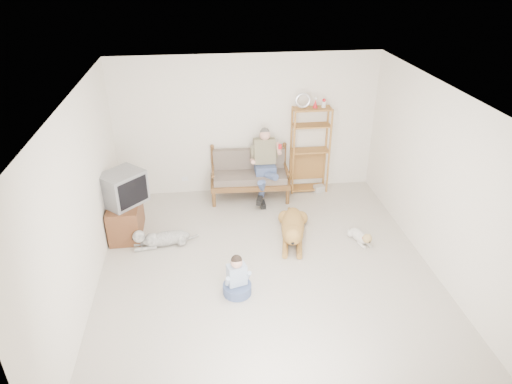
{
  "coord_description": "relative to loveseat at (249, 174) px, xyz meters",
  "views": [
    {
      "loc": [
        -0.85,
        -5.46,
        4.32
      ],
      "look_at": [
        -0.05,
        1.0,
        0.84
      ],
      "focal_mm": 32.0,
      "sensor_mm": 36.0,
      "label": 1
    }
  ],
  "objects": [
    {
      "name": "shaggy_dog",
      "position": [
        -1.64,
        -1.52,
        -0.35
      ],
      "size": [
        1.12,
        0.39,
        0.33
      ],
      "rotation": [
        0.0,
        0.0,
        -1.41
      ],
      "color": "white",
      "rests_on": "ground"
    },
    {
      "name": "floor",
      "position": [
        -0.0,
        -2.43,
        -0.49
      ],
      "size": [
        5.5,
        5.5,
        0.0
      ],
      "primitive_type": "plane",
      "color": "beige",
      "rests_on": "ground"
    },
    {
      "name": "wall_right",
      "position": [
        2.5,
        -2.43,
        0.86
      ],
      "size": [
        0.0,
        5.5,
        5.5
      ],
      "primitive_type": "plane",
      "rotation": [
        1.57,
        0.0,
        -1.57
      ],
      "color": "silver",
      "rests_on": "ground"
    },
    {
      "name": "child",
      "position": [
        -0.49,
        -2.84,
        -0.25
      ],
      "size": [
        0.41,
        0.41,
        0.64
      ],
      "rotation": [
        0.0,
        0.0,
        0.28
      ],
      "color": "#45557F",
      "rests_on": "ground"
    },
    {
      "name": "etagere",
      "position": [
        1.2,
        0.12,
        0.4
      ],
      "size": [
        0.76,
        0.33,
        2.01
      ],
      "color": "#A27133",
      "rests_on": "ground"
    },
    {
      "name": "book_stack",
      "position": [
        1.41,
        0.02,
        -0.42
      ],
      "size": [
        0.23,
        0.19,
        0.13
      ],
      "primitive_type": "cube",
      "rotation": [
        0.0,
        0.0,
        0.22
      ],
      "color": "silver",
      "rests_on": "ground"
    },
    {
      "name": "wall_left",
      "position": [
        -2.5,
        -2.43,
        0.86
      ],
      "size": [
        0.0,
        5.5,
        5.5
      ],
      "primitive_type": "plane",
      "rotation": [
        1.57,
        0.0,
        1.57
      ],
      "color": "silver",
      "rests_on": "ground"
    },
    {
      "name": "wall_back",
      "position": [
        -0.0,
        0.32,
        0.86
      ],
      "size": [
        5.0,
        0.0,
        5.0
      ],
      "primitive_type": "plane",
      "rotation": [
        1.57,
        0.0,
        0.0
      ],
      "color": "silver",
      "rests_on": "ground"
    },
    {
      "name": "man",
      "position": [
        0.27,
        -0.19,
        0.16
      ],
      "size": [
        0.53,
        0.76,
        1.23
      ],
      "color": "#45557F",
      "rests_on": "loveseat"
    },
    {
      "name": "tv_stand",
      "position": [
        -2.23,
        -1.08,
        -0.19
      ],
      "size": [
        0.51,
        0.9,
        0.6
      ],
      "rotation": [
        0.0,
        0.0,
        0.01
      ],
      "color": "brown",
      "rests_on": "ground"
    },
    {
      "name": "golden_retriever",
      "position": [
        0.56,
        -1.58,
        -0.29
      ],
      "size": [
        0.6,
        1.56,
        0.48
      ],
      "rotation": [
        0.0,
        0.0,
        -0.2
      ],
      "color": "#AF843C",
      "rests_on": "ground"
    },
    {
      "name": "wall_front",
      "position": [
        -0.0,
        -5.18,
        0.86
      ],
      "size": [
        5.0,
        0.0,
        5.0
      ],
      "primitive_type": "plane",
      "rotation": [
        -1.57,
        0.0,
        0.0
      ],
      "color": "silver",
      "rests_on": "ground"
    },
    {
      "name": "terrier",
      "position": [
        1.66,
        -1.83,
        -0.38
      ],
      "size": [
        0.3,
        0.65,
        0.25
      ],
      "rotation": [
        0.0,
        0.0,
        0.26
      ],
      "color": "silver",
      "rests_on": "ground"
    },
    {
      "name": "ceiling",
      "position": [
        -0.0,
        -2.43,
        2.21
      ],
      "size": [
        5.5,
        5.5,
        0.0
      ],
      "primitive_type": "plane",
      "rotation": [
        3.14,
        0.0,
        0.0
      ],
      "color": "white",
      "rests_on": "ground"
    },
    {
      "name": "crt_tv",
      "position": [
        -2.2,
        -1.08,
        0.39
      ],
      "size": [
        0.84,
        0.84,
        0.55
      ],
      "rotation": [
        0.0,
        0.0,
        -0.77
      ],
      "color": "slate",
      "rests_on": "tv_stand"
    },
    {
      "name": "wall_outlet",
      "position": [
        -1.25,
        0.31,
        -0.19
      ],
      "size": [
        0.12,
        0.02,
        0.08
      ],
      "primitive_type": "cube",
      "color": "white",
      "rests_on": "ground"
    },
    {
      "name": "loveseat",
      "position": [
        0.0,
        0.0,
        0.0
      ],
      "size": [
        1.53,
        0.77,
        0.95
      ],
      "rotation": [
        0.0,
        0.0,
        -0.05
      ],
      "color": "brown",
      "rests_on": "ground"
    }
  ]
}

